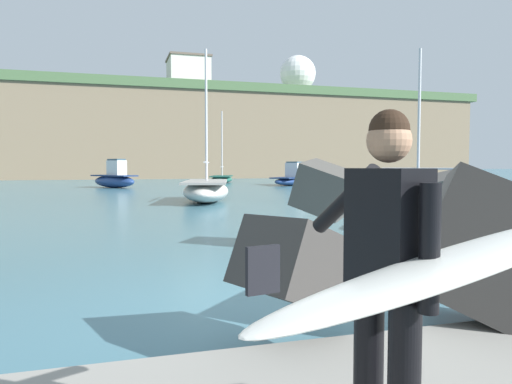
{
  "coord_description": "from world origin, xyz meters",
  "views": [
    {
      "loc": [
        -2.37,
        -5.54,
        1.75
      ],
      "look_at": [
        -0.57,
        0.5,
        1.4
      ],
      "focal_mm": 33.22,
      "sensor_mm": 36.0,
      "label": 1
    }
  ],
  "objects_px": {
    "station_building_west": "(187,88)",
    "boat_mid_left": "(294,178)",
    "boat_near_right": "(222,179)",
    "radar_dome": "(298,77)",
    "boat_far_left": "(408,196)",
    "boat_near_centre": "(115,179)",
    "station_building_central": "(188,75)",
    "boat_far_centre": "(206,190)",
    "surfer_with_board": "(409,269)",
    "mooring_buoy_inner": "(456,195)"
  },
  "relations": [
    {
      "from": "boat_mid_left",
      "to": "boat_far_left",
      "type": "relative_size",
      "value": 0.87
    },
    {
      "from": "boat_mid_left",
      "to": "surfer_with_board",
      "type": "bearing_deg",
      "value": -110.43
    },
    {
      "from": "station_building_west",
      "to": "station_building_central",
      "type": "height_order",
      "value": "station_building_west"
    },
    {
      "from": "radar_dome",
      "to": "station_building_west",
      "type": "relative_size",
      "value": 1.06
    },
    {
      "from": "boat_far_centre",
      "to": "mooring_buoy_inner",
      "type": "height_order",
      "value": "boat_far_centre"
    },
    {
      "from": "radar_dome",
      "to": "station_building_central",
      "type": "height_order",
      "value": "radar_dome"
    },
    {
      "from": "surfer_with_board",
      "to": "mooring_buoy_inner",
      "type": "bearing_deg",
      "value": 50.01
    },
    {
      "from": "surfer_with_board",
      "to": "boat_mid_left",
      "type": "distance_m",
      "value": 40.44
    },
    {
      "from": "boat_mid_left",
      "to": "station_building_west",
      "type": "xyz_separation_m",
      "value": [
        -2.52,
        47.49,
        15.33
      ]
    },
    {
      "from": "station_building_central",
      "to": "boat_mid_left",
      "type": "bearing_deg",
      "value": -82.66
    },
    {
      "from": "boat_far_left",
      "to": "mooring_buoy_inner",
      "type": "xyz_separation_m",
      "value": [
        4.93,
        2.97,
        -0.22
      ]
    },
    {
      "from": "boat_near_right",
      "to": "radar_dome",
      "type": "bearing_deg",
      "value": 57.7
    },
    {
      "from": "boat_near_centre",
      "to": "radar_dome",
      "type": "xyz_separation_m",
      "value": [
        32.3,
        42.51,
        17.1
      ]
    },
    {
      "from": "boat_near_right",
      "to": "station_building_west",
      "type": "bearing_deg",
      "value": 86.42
    },
    {
      "from": "boat_near_centre",
      "to": "surfer_with_board",
      "type": "bearing_deg",
      "value": -87.96
    },
    {
      "from": "boat_far_left",
      "to": "boat_far_centre",
      "type": "relative_size",
      "value": 0.91
    },
    {
      "from": "boat_near_centre",
      "to": "station_building_west",
      "type": "bearing_deg",
      "value": 75.02
    },
    {
      "from": "boat_near_right",
      "to": "radar_dome",
      "type": "height_order",
      "value": "radar_dome"
    },
    {
      "from": "surfer_with_board",
      "to": "boat_far_centre",
      "type": "bearing_deg",
      "value": 81.93
    },
    {
      "from": "boat_far_left",
      "to": "boat_far_centre",
      "type": "bearing_deg",
      "value": 149.74
    },
    {
      "from": "boat_near_centre",
      "to": "boat_far_left",
      "type": "xyz_separation_m",
      "value": [
        12.37,
        -21.03,
        -0.28
      ]
    },
    {
      "from": "boat_far_centre",
      "to": "station_building_central",
      "type": "relative_size",
      "value": 1.09
    },
    {
      "from": "boat_far_left",
      "to": "station_building_west",
      "type": "height_order",
      "value": "station_building_west"
    },
    {
      "from": "radar_dome",
      "to": "boat_far_centre",
      "type": "bearing_deg",
      "value": -115.48
    },
    {
      "from": "surfer_with_board",
      "to": "station_building_west",
      "type": "xyz_separation_m",
      "value": [
        11.6,
        85.38,
        14.69
      ]
    },
    {
      "from": "boat_far_left",
      "to": "boat_near_centre",
      "type": "bearing_deg",
      "value": 120.47
    },
    {
      "from": "surfer_with_board",
      "to": "radar_dome",
      "type": "bearing_deg",
      "value": 68.74
    },
    {
      "from": "boat_far_left",
      "to": "station_building_central",
      "type": "bearing_deg",
      "value": 91.32
    },
    {
      "from": "boat_far_centre",
      "to": "mooring_buoy_inner",
      "type": "xyz_separation_m",
      "value": [
        13.03,
        -1.76,
        -0.35
      ]
    },
    {
      "from": "station_building_west",
      "to": "boat_mid_left",
      "type": "bearing_deg",
      "value": -86.96
    },
    {
      "from": "boat_mid_left",
      "to": "boat_far_centre",
      "type": "height_order",
      "value": "boat_far_centre"
    },
    {
      "from": "station_building_west",
      "to": "station_building_central",
      "type": "distance_m",
      "value": 13.86
    },
    {
      "from": "surfer_with_board",
      "to": "radar_dome",
      "type": "height_order",
      "value": "radar_dome"
    },
    {
      "from": "boat_far_left",
      "to": "radar_dome",
      "type": "bearing_deg",
      "value": 72.59
    },
    {
      "from": "mooring_buoy_inner",
      "to": "radar_dome",
      "type": "xyz_separation_m",
      "value": [
        15.0,
        60.57,
        17.61
      ]
    },
    {
      "from": "boat_far_left",
      "to": "station_building_central",
      "type": "height_order",
      "value": "station_building_central"
    },
    {
      "from": "boat_mid_left",
      "to": "station_building_west",
      "type": "distance_m",
      "value": 49.97
    },
    {
      "from": "boat_near_right",
      "to": "boat_mid_left",
      "type": "relative_size",
      "value": 1.23
    },
    {
      "from": "surfer_with_board",
      "to": "station_building_west",
      "type": "height_order",
      "value": "station_building_west"
    },
    {
      "from": "boat_far_left",
      "to": "station_building_central",
      "type": "distance_m",
      "value": 57.64
    },
    {
      "from": "boat_far_centre",
      "to": "radar_dome",
      "type": "relative_size",
      "value": 0.85
    },
    {
      "from": "mooring_buoy_inner",
      "to": "radar_dome",
      "type": "height_order",
      "value": "radar_dome"
    },
    {
      "from": "mooring_buoy_inner",
      "to": "station_building_west",
      "type": "xyz_separation_m",
      "value": [
        -4.38,
        66.33,
        15.74
      ]
    },
    {
      "from": "mooring_buoy_inner",
      "to": "station_building_central",
      "type": "relative_size",
      "value": 0.06
    },
    {
      "from": "boat_far_centre",
      "to": "radar_dome",
      "type": "xyz_separation_m",
      "value": [
        28.03,
        58.81,
        17.26
      ]
    },
    {
      "from": "boat_mid_left",
      "to": "station_building_central",
      "type": "height_order",
      "value": "station_building_central"
    },
    {
      "from": "surfer_with_board",
      "to": "boat_mid_left",
      "type": "xyz_separation_m",
      "value": [
        14.12,
        37.89,
        -0.64
      ]
    },
    {
      "from": "surfer_with_board",
      "to": "boat_far_left",
      "type": "xyz_separation_m",
      "value": [
        11.05,
        16.08,
        -0.84
      ]
    },
    {
      "from": "surfer_with_board",
      "to": "boat_near_right",
      "type": "height_order",
      "value": "boat_near_right"
    },
    {
      "from": "radar_dome",
      "to": "station_building_west",
      "type": "distance_m",
      "value": 20.31
    }
  ]
}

